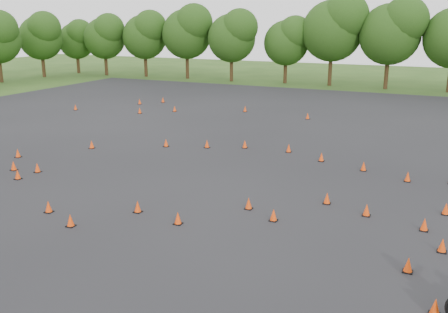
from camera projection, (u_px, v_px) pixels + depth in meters
ground at (183, 210)px, 19.85m from camera, size 140.00×140.00×0.00m
asphalt_pad at (240, 170)px, 25.12m from camera, size 62.00×62.00×0.00m
treeline at (378, 48)px, 48.39m from camera, size 86.88×32.75×11.03m
traffic_cones at (224, 173)px, 23.83m from camera, size 36.44×32.60×0.45m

